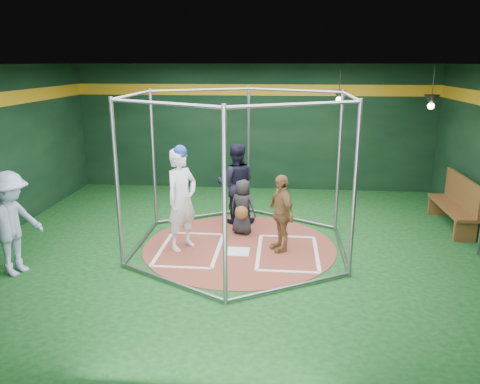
# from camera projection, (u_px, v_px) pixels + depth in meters

# --- Properties ---
(room_shell) EXTENTS (10.10, 9.10, 3.53)m
(room_shell) POSITION_uv_depth(u_px,v_px,m) (240.00, 160.00, 8.84)
(room_shell) COLOR #0C3711
(room_shell) RESTS_ON ground
(clay_disc) EXTENTS (3.80, 3.80, 0.01)m
(clay_disc) POSITION_uv_depth(u_px,v_px,m) (240.00, 246.00, 9.30)
(clay_disc) COLOR brown
(clay_disc) RESTS_ON ground
(home_plate) EXTENTS (0.43, 0.43, 0.01)m
(home_plate) POSITION_uv_depth(u_px,v_px,m) (238.00, 252.00, 9.01)
(home_plate) COLOR white
(home_plate) RESTS_ON clay_disc
(batter_box_left) EXTENTS (1.17, 1.77, 0.01)m
(batter_box_left) POSITION_uv_depth(u_px,v_px,m) (190.00, 249.00, 9.14)
(batter_box_left) COLOR white
(batter_box_left) RESTS_ON clay_disc
(batter_box_right) EXTENTS (1.17, 1.77, 0.01)m
(batter_box_right) POSITION_uv_depth(u_px,v_px,m) (288.00, 252.00, 8.97)
(batter_box_right) COLOR white
(batter_box_right) RESTS_ON clay_disc
(batting_cage) EXTENTS (4.05, 4.67, 3.00)m
(batting_cage) POSITION_uv_depth(u_px,v_px,m) (240.00, 173.00, 8.90)
(batting_cage) COLOR gray
(batting_cage) RESTS_ON ground
(pendant_lamp_near) EXTENTS (0.34, 0.34, 0.90)m
(pendant_lamp_near) POSITION_uv_depth(u_px,v_px,m) (339.00, 95.00, 11.82)
(pendant_lamp_near) COLOR black
(pendant_lamp_near) RESTS_ON room_shell
(pendant_lamp_far) EXTENTS (0.34, 0.34, 0.90)m
(pendant_lamp_far) POSITION_uv_depth(u_px,v_px,m) (432.00, 100.00, 10.13)
(pendant_lamp_far) COLOR black
(pendant_lamp_far) RESTS_ON room_shell
(batter_figure) EXTENTS (0.79, 0.86, 2.04)m
(batter_figure) POSITION_uv_depth(u_px,v_px,m) (182.00, 198.00, 8.94)
(batter_figure) COLOR silver
(batter_figure) RESTS_ON clay_disc
(visitor_leopard) EXTENTS (0.73, 0.95, 1.50)m
(visitor_leopard) POSITION_uv_depth(u_px,v_px,m) (281.00, 213.00, 8.93)
(visitor_leopard) COLOR #B2824C
(visitor_leopard) RESTS_ON clay_disc
(catcher_figure) EXTENTS (0.67, 0.67, 1.17)m
(catcher_figure) POSITION_uv_depth(u_px,v_px,m) (242.00, 207.00, 9.83)
(catcher_figure) COLOR black
(catcher_figure) RESTS_ON clay_disc
(umpire) EXTENTS (0.95, 0.78, 1.81)m
(umpire) POSITION_uv_depth(u_px,v_px,m) (236.00, 183.00, 10.47)
(umpire) COLOR black
(umpire) RESTS_ON clay_disc
(bystander_blue) EXTENTS (1.03, 1.33, 1.81)m
(bystander_blue) POSITION_uv_depth(u_px,v_px,m) (11.00, 224.00, 7.90)
(bystander_blue) COLOR #9EADD1
(bystander_blue) RESTS_ON ground
(dugout_bench) EXTENTS (0.46, 1.98, 1.15)m
(dugout_bench) POSITION_uv_depth(u_px,v_px,m) (457.00, 202.00, 10.24)
(dugout_bench) COLOR brown
(dugout_bench) RESTS_ON ground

